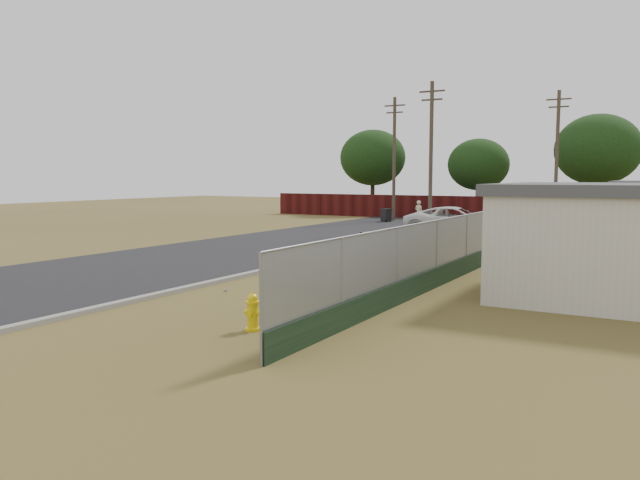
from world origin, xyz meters
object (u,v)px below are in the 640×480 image
Objects in this scene: mailbox at (364,237)px; pickup_truck at (456,221)px; pedestrian at (419,213)px; trash_bin at (386,215)px; fire_hydrant at (253,312)px.

pickup_truck reaches higher than mailbox.
trash_bin is (-2.90, 1.08, -0.33)m from pedestrian.
trash_bin is (-10.39, 30.51, 0.10)m from fire_hydrant.
pickup_truck reaches higher than fire_hydrant.
fire_hydrant is 30.37m from pedestrian.
pickup_truck is at bearing 89.58° from mailbox.
pedestrian is (-7.50, 29.42, 0.42)m from fire_hydrant.
pickup_truck is at bearing 138.01° from pedestrian.
fire_hydrant is 11.96m from mailbox.
pedestrian reaches higher than pickup_truck.
fire_hydrant is at bearing 178.79° from pickup_truck.
pickup_truck reaches higher than trash_bin.
mailbox is 11.57m from pickup_truck.
fire_hydrant is at bearing -75.67° from mailbox.
mailbox is 0.68× the size of pedestrian.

